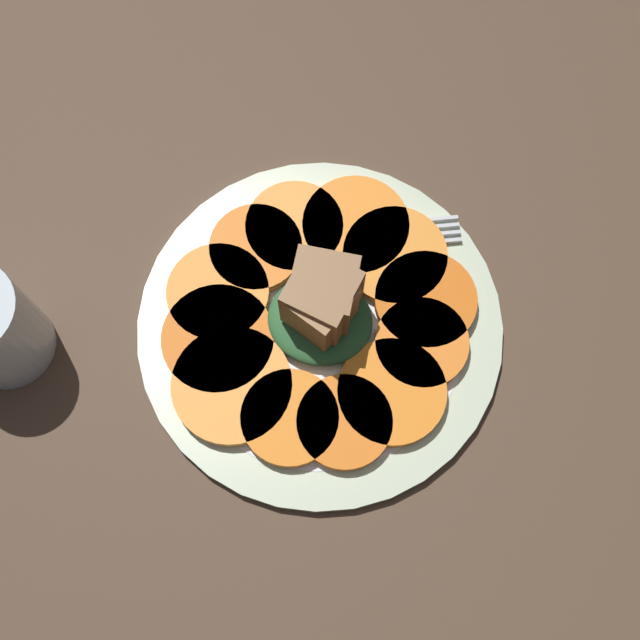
# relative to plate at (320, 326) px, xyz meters

# --- Properties ---
(table_slab) EXTENTS (1.20, 1.20, 0.02)m
(table_slab) POSITION_rel_plate_xyz_m (0.00, 0.00, -0.02)
(table_slab) COLOR #4C3828
(table_slab) RESTS_ON ground
(plate) EXTENTS (0.29, 0.29, 0.01)m
(plate) POSITION_rel_plate_xyz_m (0.00, 0.00, 0.00)
(plate) COLOR beige
(plate) RESTS_ON table_slab
(carrot_slice_0) EXTENTS (0.08, 0.08, 0.01)m
(carrot_slice_0) POSITION_rel_plate_xyz_m (0.08, -0.01, 0.01)
(carrot_slice_0) COLOR orange
(carrot_slice_0) RESTS_ON plate
(carrot_slice_1) EXTENTS (0.09, 0.09, 0.01)m
(carrot_slice_1) POSITION_rel_plate_xyz_m (0.07, 0.03, 0.01)
(carrot_slice_1) COLOR orange
(carrot_slice_1) RESTS_ON plate
(carrot_slice_2) EXTENTS (0.09, 0.09, 0.01)m
(carrot_slice_2) POSITION_rel_plate_xyz_m (0.05, 0.06, 0.01)
(carrot_slice_2) COLOR orange
(carrot_slice_2) RESTS_ON plate
(carrot_slice_3) EXTENTS (0.07, 0.07, 0.01)m
(carrot_slice_3) POSITION_rel_plate_xyz_m (0.01, 0.08, 0.01)
(carrot_slice_3) COLOR orange
(carrot_slice_3) RESTS_ON plate
(carrot_slice_4) EXTENTS (0.07, 0.07, 0.01)m
(carrot_slice_4) POSITION_rel_plate_xyz_m (-0.04, 0.07, 0.01)
(carrot_slice_4) COLOR orange
(carrot_slice_4) RESTS_ON plate
(carrot_slice_5) EXTENTS (0.08, 0.08, 0.01)m
(carrot_slice_5) POSITION_rel_plate_xyz_m (-0.07, 0.04, 0.01)
(carrot_slice_5) COLOR orange
(carrot_slice_5) RESTS_ON plate
(carrot_slice_6) EXTENTS (0.07, 0.07, 0.01)m
(carrot_slice_6) POSITION_rel_plate_xyz_m (-0.08, 0.00, 0.01)
(carrot_slice_6) COLOR orange
(carrot_slice_6) RESTS_ON plate
(carrot_slice_7) EXTENTS (0.08, 0.08, 0.01)m
(carrot_slice_7) POSITION_rel_plate_xyz_m (-0.08, -0.04, 0.01)
(carrot_slice_7) COLOR #D66115
(carrot_slice_7) RESTS_ON plate
(carrot_slice_8) EXTENTS (0.08, 0.08, 0.01)m
(carrot_slice_8) POSITION_rel_plate_xyz_m (-0.05, -0.07, 0.01)
(carrot_slice_8) COLOR orange
(carrot_slice_8) RESTS_ON plate
(carrot_slice_9) EXTENTS (0.09, 0.09, 0.01)m
(carrot_slice_9) POSITION_rel_plate_xyz_m (-0.01, -0.09, 0.01)
(carrot_slice_9) COLOR orange
(carrot_slice_9) RESTS_ON plate
(carrot_slice_10) EXTENTS (0.08, 0.08, 0.01)m
(carrot_slice_10) POSITION_rel_plate_xyz_m (0.04, -0.07, 0.01)
(carrot_slice_10) COLOR orange
(carrot_slice_10) RESTS_ON plate
(carrot_slice_11) EXTENTS (0.07, 0.07, 0.01)m
(carrot_slice_11) POSITION_rel_plate_xyz_m (0.06, -0.05, 0.01)
(carrot_slice_11) COLOR orange
(carrot_slice_11) RESTS_ON plate
(center_pile) EXTENTS (0.08, 0.07, 0.07)m
(center_pile) POSITION_rel_plate_xyz_m (0.00, -0.00, 0.04)
(center_pile) COLOR #2D6033
(center_pile) RESTS_ON plate
(fork) EXTENTS (0.17, 0.07, 0.00)m
(fork) POSITION_rel_plate_xyz_m (-0.02, -0.08, 0.01)
(fork) COLOR silver
(fork) RESTS_ON plate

